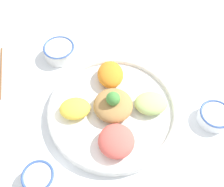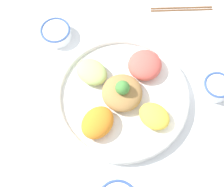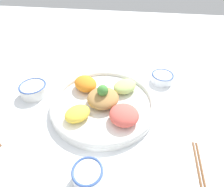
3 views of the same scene
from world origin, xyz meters
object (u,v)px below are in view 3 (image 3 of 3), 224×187
(rice_bowl_blue, at_px, (162,77))
(serving_spoon_main, at_px, (111,64))
(sauce_bowl_red, at_px, (34,89))
(sauce_bowl_dark, at_px, (88,174))
(chopsticks_pair_near, at_px, (201,174))
(salad_platter, at_px, (104,102))

(rice_bowl_blue, height_order, serving_spoon_main, rice_bowl_blue)
(sauce_bowl_red, distance_m, sauce_bowl_dark, 0.44)
(rice_bowl_blue, height_order, sauce_bowl_dark, sauce_bowl_dark)
(rice_bowl_blue, height_order, chopsticks_pair_near, rice_bowl_blue)
(salad_platter, distance_m, sauce_bowl_red, 0.30)
(sauce_bowl_dark, distance_m, chopsticks_pair_near, 0.31)
(salad_platter, distance_m, serving_spoon_main, 0.31)
(sauce_bowl_red, relative_size, chopsticks_pair_near, 0.51)
(sauce_bowl_dark, bearing_deg, sauce_bowl_red, -136.14)
(salad_platter, bearing_deg, sauce_bowl_dark, 1.40)
(salad_platter, xyz_separation_m, sauce_bowl_dark, (0.28, 0.01, 0.00))
(salad_platter, height_order, sauce_bowl_red, salad_platter)
(salad_platter, bearing_deg, serving_spoon_main, -177.54)
(sauce_bowl_dark, height_order, chopsticks_pair_near, sauce_bowl_dark)
(salad_platter, distance_m, sauce_bowl_dark, 0.28)
(rice_bowl_blue, relative_size, sauce_bowl_dark, 1.14)
(sauce_bowl_red, height_order, rice_bowl_blue, sauce_bowl_red)
(salad_platter, bearing_deg, chopsticks_pair_near, 54.00)
(sauce_bowl_red, relative_size, sauce_bowl_dark, 1.27)
(salad_platter, distance_m, rice_bowl_blue, 0.30)
(serving_spoon_main, bearing_deg, salad_platter, 25.41)
(sauce_bowl_red, xyz_separation_m, chopsticks_pair_near, (0.26, 0.61, -0.02))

